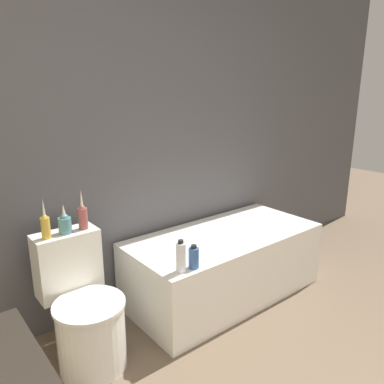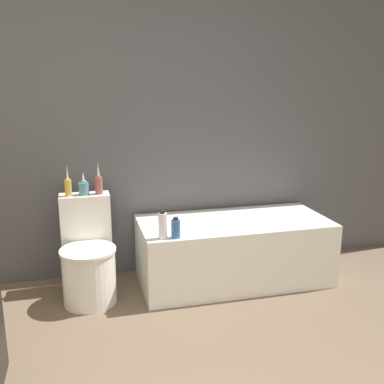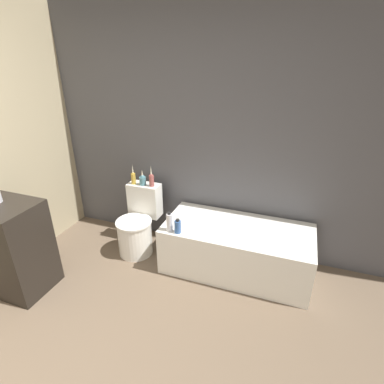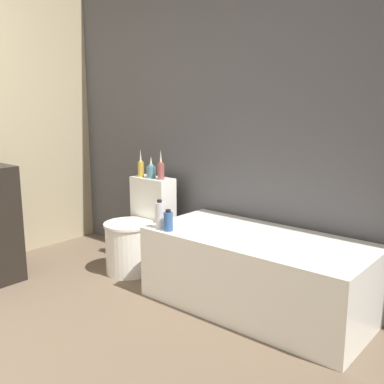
{
  "view_description": "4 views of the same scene",
  "coord_description": "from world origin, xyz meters",
  "px_view_note": "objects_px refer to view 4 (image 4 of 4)",
  "views": [
    {
      "loc": [
        -1.07,
        -0.01,
        1.55
      ],
      "look_at": [
        0.35,
        1.75,
        0.92
      ],
      "focal_mm": 35.0,
      "sensor_mm": 36.0,
      "label": 1
    },
    {
      "loc": [
        -0.4,
        -1.3,
        1.56
      ],
      "look_at": [
        0.36,
        1.67,
        0.8
      ],
      "focal_mm": 42.0,
      "sensor_mm": 36.0,
      "label": 2
    },
    {
      "loc": [
        1.19,
        -0.69,
        2.08
      ],
      "look_at": [
        0.37,
        1.6,
        0.95
      ],
      "focal_mm": 28.0,
      "sensor_mm": 36.0,
      "label": 3
    },
    {
      "loc": [
        2.23,
        -0.55,
        1.37
      ],
      "look_at": [
        0.3,
        1.74,
        0.75
      ],
      "focal_mm": 42.0,
      "sensor_mm": 36.0,
      "label": 4
    }
  ],
  "objects_px": {
    "vase_silver": "(151,170)",
    "bathtub": "(257,272)",
    "vase_bronze": "(161,169)",
    "shampoo_bottle_short": "(168,221)",
    "vase_gold": "(141,167)",
    "toilet": "(137,233)",
    "shampoo_bottle_tall": "(160,215)"
  },
  "relations": [
    {
      "from": "bathtub",
      "to": "toilet",
      "type": "bearing_deg",
      "value": -178.73
    },
    {
      "from": "shampoo_bottle_tall",
      "to": "vase_bronze",
      "type": "bearing_deg",
      "value": 132.85
    },
    {
      "from": "shampoo_bottle_tall",
      "to": "vase_silver",
      "type": "bearing_deg",
      "value": 139.95
    },
    {
      "from": "toilet",
      "to": "vase_silver",
      "type": "height_order",
      "value": "vase_silver"
    },
    {
      "from": "vase_silver",
      "to": "toilet",
      "type": "bearing_deg",
      "value": -90.0
    },
    {
      "from": "vase_bronze",
      "to": "shampoo_bottle_short",
      "type": "relative_size",
      "value": 1.64
    },
    {
      "from": "vase_silver",
      "to": "bathtub",
      "type": "bearing_deg",
      "value": -7.72
    },
    {
      "from": "shampoo_bottle_short",
      "to": "vase_gold",
      "type": "bearing_deg",
      "value": 148.91
    },
    {
      "from": "vase_bronze",
      "to": "toilet",
      "type": "bearing_deg",
      "value": -121.66
    },
    {
      "from": "vase_silver",
      "to": "shampoo_bottle_tall",
      "type": "xyz_separation_m",
      "value": [
        0.51,
        -0.43,
        -0.21
      ]
    },
    {
      "from": "toilet",
      "to": "shampoo_bottle_tall",
      "type": "bearing_deg",
      "value": -26.15
    },
    {
      "from": "bathtub",
      "to": "toilet",
      "type": "xyz_separation_m",
      "value": [
        -1.13,
        -0.03,
        0.05
      ]
    },
    {
      "from": "vase_gold",
      "to": "toilet",
      "type": "bearing_deg",
      "value": -56.64
    },
    {
      "from": "vase_silver",
      "to": "shampoo_bottle_short",
      "type": "relative_size",
      "value": 1.2
    },
    {
      "from": "bathtub",
      "to": "shampoo_bottle_tall",
      "type": "relative_size",
      "value": 7.37
    },
    {
      "from": "vase_silver",
      "to": "vase_bronze",
      "type": "relative_size",
      "value": 0.74
    },
    {
      "from": "toilet",
      "to": "vase_bronze",
      "type": "bearing_deg",
      "value": 58.34
    },
    {
      "from": "vase_gold",
      "to": "shampoo_bottle_short",
      "type": "distance_m",
      "value": 0.86
    },
    {
      "from": "vase_gold",
      "to": "vase_bronze",
      "type": "bearing_deg",
      "value": 2.94
    },
    {
      "from": "bathtub",
      "to": "vase_silver",
      "type": "xyz_separation_m",
      "value": [
        -1.13,
        0.15,
        0.55
      ]
    },
    {
      "from": "vase_gold",
      "to": "shampoo_bottle_tall",
      "type": "height_order",
      "value": "vase_gold"
    },
    {
      "from": "shampoo_bottle_tall",
      "to": "bathtub",
      "type": "bearing_deg",
      "value": 23.93
    },
    {
      "from": "bathtub",
      "to": "vase_gold",
      "type": "bearing_deg",
      "value": 173.41
    },
    {
      "from": "vase_bronze",
      "to": "shampoo_bottle_short",
      "type": "distance_m",
      "value": 0.7
    },
    {
      "from": "vase_gold",
      "to": "vase_silver",
      "type": "bearing_deg",
      "value": 5.07
    },
    {
      "from": "vase_gold",
      "to": "vase_silver",
      "type": "height_order",
      "value": "vase_gold"
    },
    {
      "from": "vase_gold",
      "to": "shampoo_bottle_tall",
      "type": "xyz_separation_m",
      "value": [
        0.62,
        -0.42,
        -0.22
      ]
    },
    {
      "from": "vase_gold",
      "to": "vase_bronze",
      "type": "distance_m",
      "value": 0.22
    },
    {
      "from": "toilet",
      "to": "shampoo_bottle_short",
      "type": "xyz_separation_m",
      "value": [
        0.6,
        -0.26,
        0.26
      ]
    },
    {
      "from": "bathtub",
      "to": "toilet",
      "type": "distance_m",
      "value": 1.13
    },
    {
      "from": "vase_silver",
      "to": "vase_bronze",
      "type": "xyz_separation_m",
      "value": [
        0.11,
        0.0,
        0.02
      ]
    },
    {
      "from": "toilet",
      "to": "vase_bronze",
      "type": "height_order",
      "value": "vase_bronze"
    }
  ]
}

